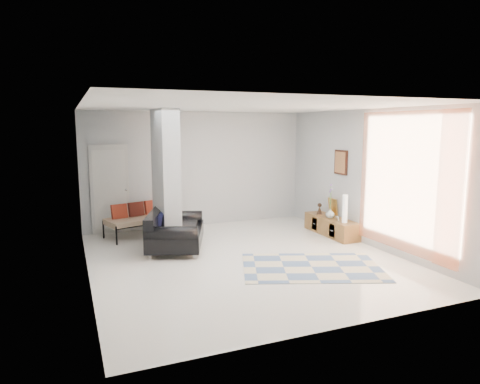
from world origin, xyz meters
name	(u,v)px	position (x,y,z in m)	size (l,w,h in m)	color
floor	(245,259)	(0.00, 0.00, 0.00)	(6.00, 6.00, 0.00)	white
ceiling	(245,106)	(0.00, 0.00, 2.80)	(6.00, 6.00, 0.00)	white
wall_back	(198,169)	(0.00, 3.00, 1.40)	(6.00, 6.00, 0.00)	#B0B3B4
wall_front	(343,217)	(0.00, -3.00, 1.40)	(6.00, 6.00, 0.00)	#B0B3B4
wall_left	(84,194)	(-2.75, 0.00, 1.40)	(6.00, 6.00, 0.00)	#B0B3B4
wall_right	(368,178)	(2.75, 0.00, 1.40)	(6.00, 6.00, 0.00)	#B0B3B4
partition_column	(166,178)	(-1.10, 1.60, 1.40)	(0.35, 1.20, 2.80)	#A7ACAE
hallway_door	(110,189)	(-2.10, 2.96, 1.02)	(0.85, 0.06, 2.04)	beige
curtain	(406,182)	(2.67, -1.15, 1.45)	(2.55, 2.55, 0.00)	#FF7843
wall_art	(341,162)	(2.72, 0.90, 1.65)	(0.04, 0.45, 0.55)	black
media_console	(331,226)	(2.52, 0.90, 0.21)	(0.45, 1.60, 0.80)	brown
loveseat	(173,231)	(-1.06, 1.22, 0.35)	(1.54, 1.96, 0.76)	silver
daybed	(144,217)	(-1.43, 2.47, 0.42)	(1.86, 1.20, 0.77)	black
area_rug	(312,267)	(0.90, -0.90, 0.01)	(2.39, 1.59, 0.01)	beige
cylinder_lamp	(345,209)	(2.50, 0.39, 0.70)	(0.11, 0.11, 0.60)	white
bronze_figurine	(320,209)	(2.47, 1.33, 0.53)	(0.13, 0.13, 0.26)	black
vase	(330,213)	(2.47, 0.89, 0.50)	(0.20, 0.20, 0.21)	silver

